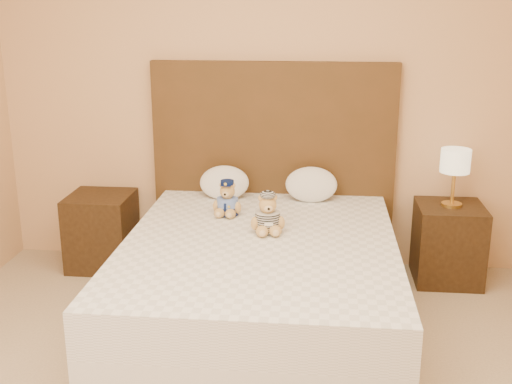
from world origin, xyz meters
TOP-DOWN VIEW (x-y plane):
  - room_walls at (0.00, 0.46)m, footprint 4.04×4.52m
  - bed at (0.00, 1.20)m, footprint 1.60×2.00m
  - headboard at (0.00, 2.21)m, footprint 1.75×0.08m
  - nightstand_left at (-1.25, 2.00)m, footprint 0.45×0.45m
  - nightstand_right at (1.25, 2.00)m, footprint 0.45×0.45m
  - lamp at (1.25, 2.00)m, footprint 0.20×0.20m
  - teddy_police at (-0.26, 1.65)m, footprint 0.22×0.22m
  - teddy_prisoner at (0.03, 1.34)m, footprint 0.25×0.24m
  - pillow_left at (-0.33, 2.03)m, footprint 0.35×0.23m
  - pillow_right at (0.28, 2.03)m, footprint 0.36×0.23m

SIDE VIEW (x-z plane):
  - nightstand_left at x=-1.25m, z-range 0.00..0.55m
  - nightstand_right at x=1.25m, z-range 0.00..0.55m
  - bed at x=0.00m, z-range 0.00..0.55m
  - teddy_police at x=-0.26m, z-range 0.55..0.78m
  - teddy_prisoner at x=0.03m, z-range 0.55..0.79m
  - pillow_left at x=-0.33m, z-range 0.55..0.80m
  - pillow_right at x=0.28m, z-range 0.55..0.81m
  - headboard at x=0.00m, z-range 0.00..1.50m
  - lamp at x=1.25m, z-range 0.65..1.05m
  - room_walls at x=0.00m, z-range 0.45..3.17m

